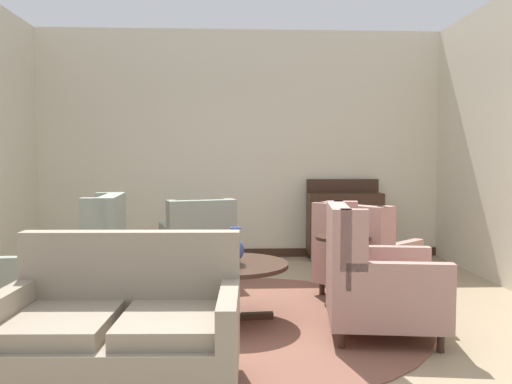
{
  "coord_description": "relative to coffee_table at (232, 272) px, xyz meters",
  "views": [
    {
      "loc": [
        -0.13,
        -4.16,
        1.42
      ],
      "look_at": [
        0.08,
        0.32,
        1.13
      ],
      "focal_mm": 36.43,
      "sensor_mm": 36.0,
      "label": 1
    }
  ],
  "objects": [
    {
      "name": "settee",
      "position": [
        -0.67,
        -1.33,
        -0.04
      ],
      "size": [
        1.45,
        0.9,
        0.94
      ],
      "rotation": [
        0.0,
        0.0,
        -0.04
      ],
      "color": "gray",
      "rests_on": "ground"
    },
    {
      "name": "ground",
      "position": [
        0.13,
        -0.28,
        -0.43
      ],
      "size": [
        9.2,
        9.2,
        0.0
      ],
      "primitive_type": "plane",
      "color": "#9E896B"
    },
    {
      "name": "coffee_table",
      "position": [
        0.0,
        0.0,
        0.0
      ],
      "size": [
        0.98,
        0.98,
        0.52
      ],
      "color": "#382319",
      "rests_on": "ground"
    },
    {
      "name": "porcelain_vase",
      "position": [
        0.03,
        -0.02,
        0.21
      ],
      "size": [
        0.15,
        0.15,
        0.31
      ],
      "color": "#384C93",
      "rests_on": "coffee_table"
    },
    {
      "name": "side_table",
      "position": [
        1.05,
        0.38,
        -0.02
      ],
      "size": [
        0.51,
        0.51,
        0.68
      ],
      "color": "#382319",
      "rests_on": "ground"
    },
    {
      "name": "area_rug",
      "position": [
        0.13,
        0.02,
        -0.43
      ],
      "size": [
        3.13,
        3.13,
        0.01
      ],
      "primitive_type": "cylinder",
      "color": "brown",
      "rests_on": "ground"
    },
    {
      "name": "armchair_foreground_right",
      "position": [
        1.33,
        0.73,
        -0.02
      ],
      "size": [
        1.15,
        1.15,
        0.97
      ],
      "rotation": [
        0.0,
        0.0,
        2.29
      ],
      "color": "tan",
      "rests_on": "ground"
    },
    {
      "name": "armchair_back_corner",
      "position": [
        1.13,
        -0.41,
        0.0
      ],
      "size": [
        0.98,
        0.92,
        1.05
      ],
      "rotation": [
        0.0,
        0.0,
        7.72
      ],
      "color": "tan",
      "rests_on": "ground"
    },
    {
      "name": "wall_back",
      "position": [
        0.13,
        3.01,
        1.18
      ],
      "size": [
        5.94,
        0.08,
        3.23
      ],
      "primitive_type": "cube",
      "color": "beige",
      "rests_on": "ground"
    },
    {
      "name": "baseboard_back",
      "position": [
        0.13,
        2.95,
        -0.37
      ],
      "size": [
        5.78,
        0.03,
        0.12
      ],
      "primitive_type": "cube",
      "color": "#382319",
      "rests_on": "ground"
    },
    {
      "name": "armchair_beside_settee",
      "position": [
        -1.31,
        -0.01,
        0.02
      ],
      "size": [
        0.96,
        0.79,
        1.11
      ],
      "rotation": [
        0.0,
        0.0,
        4.78
      ],
      "color": "gray",
      "rests_on": "ground"
    },
    {
      "name": "armchair_near_window",
      "position": [
        -0.39,
        1.55,
        -0.02
      ],
      "size": [
        0.96,
        1.0,
        0.96
      ],
      "rotation": [
        0.0,
        0.0,
        3.43
      ],
      "color": "gray",
      "rests_on": "ground"
    },
    {
      "name": "sideboard",
      "position": [
        1.58,
        2.71,
        0.09
      ],
      "size": [
        1.03,
        0.37,
        1.12
      ],
      "color": "#382319",
      "rests_on": "ground"
    }
  ]
}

